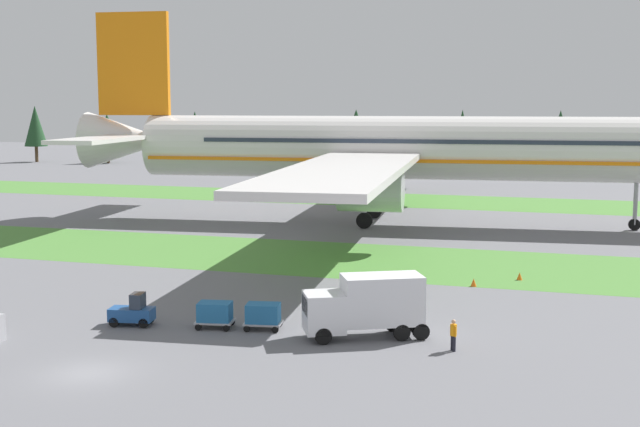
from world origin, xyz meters
name	(u,v)px	position (x,y,z in m)	size (l,w,h in m)	color
ground_plane	(88,373)	(0.00, 0.00, 0.00)	(400.00, 400.00, 0.00)	slate
grass_strip_near	(300,256)	(0.00, 33.32, 0.00)	(320.00, 16.01, 0.01)	#4C8438
grass_strip_far	(402,200)	(0.00, 77.33, 0.00)	(320.00, 16.01, 0.01)	#4C8438
airliner	(391,147)	(3.18, 55.08, 8.34)	(70.46, 86.73, 23.26)	silver
baggage_tug	(133,312)	(-2.40, 8.76, 0.81)	(2.79, 1.74, 1.97)	#1E4C8E
cargo_dolly_lead	(215,313)	(2.54, 9.64, 0.92)	(2.43, 1.86, 1.55)	#A3A3A8
cargo_dolly_second	(263,314)	(5.40, 10.16, 0.92)	(2.43, 1.86, 1.55)	#A3A3A8
catering_truck	(366,304)	(11.61, 10.26, 1.95)	(7.25, 5.17, 3.58)	silver
ground_crew_marshaller	(453,334)	(16.73, 9.06, 0.95)	(0.36, 0.48, 1.74)	black
taxiway_marker_0	(520,276)	(18.86, 28.91, 0.29)	(0.44, 0.44, 0.58)	orange
taxiway_marker_1	(474,282)	(15.83, 25.64, 0.29)	(0.44, 0.44, 0.58)	orange
distant_tree_line	(421,134)	(-6.28, 125.95, 6.96)	(189.17, 11.58, 12.26)	#4C3823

